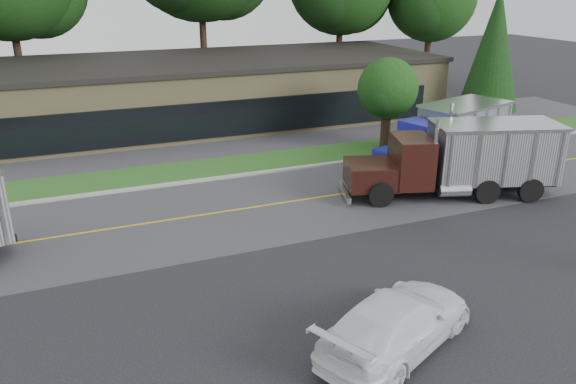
{
  "coord_description": "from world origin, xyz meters",
  "views": [
    {
      "loc": [
        -7.42,
        -12.67,
        9.4
      ],
      "look_at": [
        0.09,
        5.83,
        1.8
      ],
      "focal_mm": 35.0,
      "sensor_mm": 36.0,
      "label": 1
    }
  ],
  "objects": [
    {
      "name": "curb",
      "position": [
        0.0,
        13.2,
        0.0
      ],
      "size": [
        60.0,
        0.3,
        0.12
      ],
      "primitive_type": "cube",
      "color": "#9E9E99",
      "rests_on": "ground"
    },
    {
      "name": "strip_mall",
      "position": [
        2.0,
        26.0,
        2.0
      ],
      "size": [
        32.0,
        12.0,
        4.0
      ],
      "primitive_type": "cube",
      "color": "#9D8E60",
      "rests_on": "ground"
    },
    {
      "name": "road",
      "position": [
        0.0,
        9.0,
        0.0
      ],
      "size": [
        60.0,
        8.0,
        0.02
      ],
      "primitive_type": "cube",
      "color": "#4A4A4E",
      "rests_on": "ground"
    },
    {
      "name": "ground",
      "position": [
        0.0,
        0.0,
        0.0
      ],
      "size": [
        140.0,
        140.0,
        0.0
      ],
      "primitive_type": "plane",
      "color": "#2F2F33",
      "rests_on": "ground"
    },
    {
      "name": "far_parking",
      "position": [
        0.0,
        20.0,
        0.0
      ],
      "size": [
        60.0,
        7.0,
        0.02
      ],
      "primitive_type": "cube",
      "color": "#4A4A4E",
      "rests_on": "ground"
    },
    {
      "name": "tree_verge",
      "position": [
        10.06,
        15.04,
        3.35
      ],
      "size": [
        3.69,
        3.48,
        5.27
      ],
      "color": "#382619",
      "rests_on": "ground"
    },
    {
      "name": "dump_truck_maroon",
      "position": [
        9.19,
        6.89,
        1.81
      ],
      "size": [
        9.84,
        5.2,
        3.36
      ],
      "rotation": [
        0.0,
        0.0,
        2.84
      ],
      "color": "black",
      "rests_on": "ground"
    },
    {
      "name": "evergreen_right",
      "position": [
        20.0,
        18.0,
        4.98
      ],
      "size": [
        3.99,
        3.99,
        9.06
      ],
      "color": "#382619",
      "rests_on": "ground"
    },
    {
      "name": "dump_truck_blue",
      "position": [
        10.91,
        10.23,
        1.8
      ],
      "size": [
        8.43,
        4.63,
        3.36
      ],
      "rotation": [
        0.0,
        0.0,
        3.42
      ],
      "color": "black",
      "rests_on": "ground"
    },
    {
      "name": "rally_car",
      "position": [
        0.12,
        -1.89,
        0.79
      ],
      "size": [
        5.84,
        4.33,
        1.57
      ],
      "primitive_type": "imported",
      "rotation": [
        0.0,
        0.0,
        2.02
      ],
      "color": "white",
      "rests_on": "ground"
    },
    {
      "name": "center_line",
      "position": [
        0.0,
        9.0,
        0.0
      ],
      "size": [
        60.0,
        0.12,
        0.01
      ],
      "primitive_type": "cube",
      "color": "gold",
      "rests_on": "ground"
    },
    {
      "name": "tree_far_e",
      "position": [
        24.13,
        31.1,
        7.6
      ],
      "size": [
        8.35,
        7.86,
        11.91
      ],
      "color": "#382619",
      "rests_on": "ground"
    },
    {
      "name": "grass_verge",
      "position": [
        0.0,
        15.0,
        0.0
      ],
      "size": [
        60.0,
        3.4,
        0.03
      ],
      "primitive_type": "cube",
      "color": "#26591E",
      "rests_on": "ground"
    }
  ]
}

